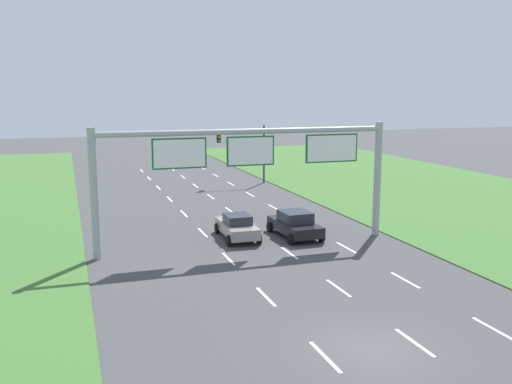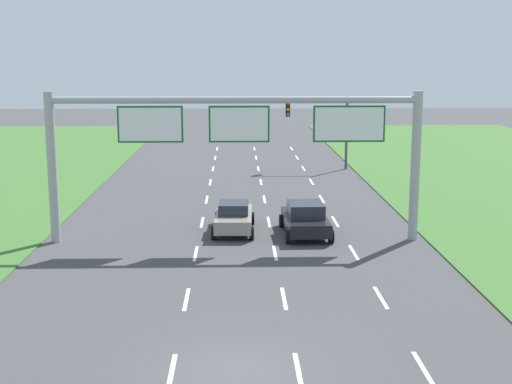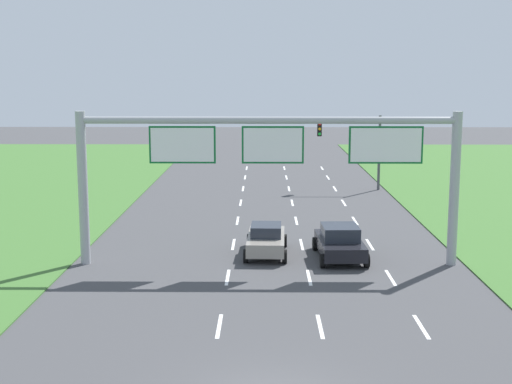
{
  "view_description": "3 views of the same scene",
  "coord_description": "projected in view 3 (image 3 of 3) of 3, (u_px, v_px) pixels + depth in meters",
  "views": [
    {
      "loc": [
        -9.64,
        -16.28,
        8.83
      ],
      "look_at": [
        0.75,
        14.85,
        3.01
      ],
      "focal_mm": 40.0,
      "sensor_mm": 36.0,
      "label": 1
    },
    {
      "loc": [
        0.07,
        -18.37,
        8.57
      ],
      "look_at": [
        0.91,
        11.84,
        2.78
      ],
      "focal_mm": 50.0,
      "sensor_mm": 36.0,
      "label": 2
    },
    {
      "loc": [
        -0.24,
        -17.58,
        8.63
      ],
      "look_at": [
        -0.53,
        12.41,
        3.66
      ],
      "focal_mm": 50.0,
      "sensor_mm": 36.0,
      "label": 3
    }
  ],
  "objects": [
    {
      "name": "lane_dashes_inner_left",
      "position": [
        231.0,
        259.0,
        33.56
      ],
      "size": [
        0.14,
        68.4,
        0.01
      ],
      "color": "white",
      "rests_on": "ground_plane"
    },
    {
      "name": "traffic_light_mast",
      "position": [
        354.0,
        139.0,
        53.14
      ],
      "size": [
        4.76,
        0.49,
        5.6
      ],
      "color": "#47494F",
      "rests_on": "ground_plane"
    },
    {
      "name": "car_near_red",
      "position": [
        266.0,
        239.0,
        34.37
      ],
      "size": [
        2.13,
        4.32,
        1.49
      ],
      "rotation": [
        0.0,
        0.0,
        -0.03
      ],
      "color": "gray",
      "rests_on": "ground_plane"
    },
    {
      "name": "car_mid_lane",
      "position": [
        340.0,
        242.0,
        33.63
      ],
      "size": [
        2.34,
        4.46,
        1.59
      ],
      "rotation": [
        0.0,
        0.0,
        0.03
      ],
      "color": "black",
      "rests_on": "ground_plane"
    },
    {
      "name": "lane_dashes_slip",
      "position": [
        379.0,
        260.0,
        33.49
      ],
      "size": [
        0.14,
        68.4,
        0.01
      ],
      "color": "white",
      "rests_on": "ground_plane"
    },
    {
      "name": "lane_dashes_inner_right",
      "position": [
        305.0,
        259.0,
        33.53
      ],
      "size": [
        0.14,
        68.4,
        0.01
      ],
      "color": "white",
      "rests_on": "ground_plane"
    },
    {
      "name": "sign_gantry",
      "position": [
        273.0,
        157.0,
        31.93
      ],
      "size": [
        17.24,
        0.44,
        7.0
      ],
      "color": "#9EA0A5",
      "rests_on": "ground_plane"
    }
  ]
}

